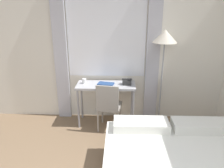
# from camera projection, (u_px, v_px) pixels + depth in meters

# --- Properties ---
(wall_back_with_window) EXTENTS (5.21, 0.13, 2.70)m
(wall_back_with_window) POSITION_uv_depth(u_px,v_px,m) (110.00, 49.00, 4.00)
(wall_back_with_window) COLOR silver
(wall_back_with_window) RESTS_ON ground_plane
(desk) EXTENTS (1.05, 0.46, 0.77)m
(desk) POSITION_uv_depth(u_px,v_px,m) (106.00, 89.00, 3.93)
(desk) COLOR #B2B2B7
(desk) RESTS_ON ground_plane
(desk_chair) EXTENTS (0.46, 0.46, 0.87)m
(desk_chair) POSITION_uv_depth(u_px,v_px,m) (109.00, 104.00, 3.76)
(desk_chair) COLOR gray
(desk_chair) RESTS_ON ground_plane
(standing_lamp) EXTENTS (0.41, 0.41, 1.73)m
(standing_lamp) POSITION_uv_depth(u_px,v_px,m) (165.00, 42.00, 3.64)
(standing_lamp) COLOR #4C4C51
(standing_lamp) RESTS_ON ground_plane
(telephone) EXTENTS (0.18, 0.13, 0.11)m
(telephone) POSITION_uv_depth(u_px,v_px,m) (127.00, 82.00, 3.89)
(telephone) COLOR #2D2D2D
(telephone) RESTS_ON desk
(book) EXTENTS (0.31, 0.23, 0.02)m
(book) POSITION_uv_depth(u_px,v_px,m) (106.00, 84.00, 3.89)
(book) COLOR navy
(book) RESTS_ON desk
(mug) EXTENTS (0.08, 0.08, 0.09)m
(mug) POSITION_uv_depth(u_px,v_px,m) (84.00, 81.00, 3.94)
(mug) COLOR white
(mug) RESTS_ON desk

